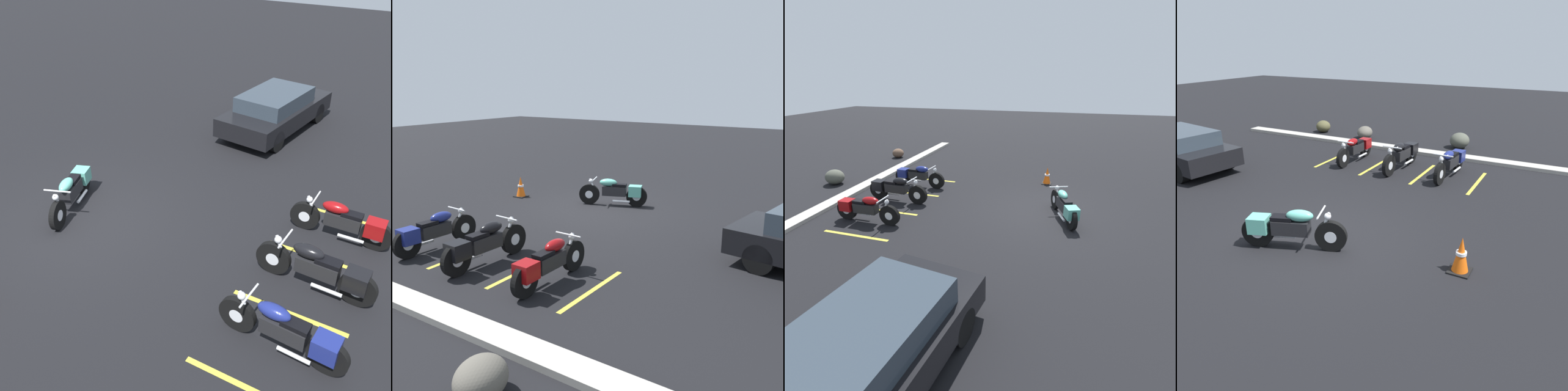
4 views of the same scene
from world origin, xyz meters
The scene contains 14 objects.
ground centered at (0.00, 0.00, 0.00)m, with size 60.00×60.00×0.00m, color black.
motorcycle_teal_featured centered at (-0.34, -0.70, 0.46)m, with size 2.08×0.99×0.86m.
parked_bike_0 centered at (-2.23, 5.18, 0.45)m, with size 0.61×2.16×0.85m.
parked_bike_1 centered at (-0.47, 5.18, 0.48)m, with size 0.64×2.29×0.90m.
parked_bike_2 centered at (1.18, 5.16, 0.46)m, with size 0.62×2.20×0.87m.
car_black centered at (-6.91, 1.75, 0.68)m, with size 4.50×2.36×1.29m.
concrete_curb centered at (0.00, 7.16, 0.06)m, with size 18.00×0.50×0.12m, color #A8A399.
landscape_rock_0 centered at (0.46, 8.57, 0.30)m, with size 0.79×0.74×0.60m, color #4C4F43.
landscape_rock_1 centered at (5.12, 8.35, 0.24)m, with size 0.61×0.59×0.48m, color brown.
traffic_cone centered at (2.98, 0.10, 0.33)m, with size 0.40×0.40×0.70m.
stall_line_0 centered at (-3.09, 4.92, 0.00)m, with size 0.10×2.10×0.00m, color gold.
stall_line_1 centered at (-1.36, 4.92, 0.00)m, with size 0.10×2.10×0.00m, color gold.
stall_line_2 centered at (0.36, 4.92, 0.00)m, with size 0.10×2.10×0.00m, color gold.
stall_line_3 centered at (2.09, 4.92, 0.00)m, with size 0.10×2.10×0.00m, color gold.
Camera 3 is at (-9.39, -0.63, 4.24)m, focal length 28.00 mm.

